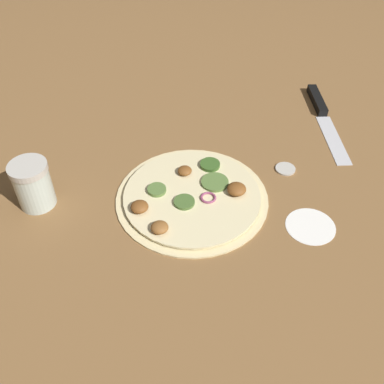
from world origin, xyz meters
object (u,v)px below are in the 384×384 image
at_px(spice_jar, 33,185).
at_px(loose_cap, 285,168).
at_px(pizza, 192,196).
at_px(knife, 321,109).

height_order(spice_jar, loose_cap, spice_jar).
bearing_deg(pizza, spice_jar, -145.81).
xyz_separation_m(pizza, loose_cap, (0.11, 0.16, -0.00)).
height_order(knife, loose_cap, knife).
bearing_deg(loose_cap, knife, 93.30).
xyz_separation_m(pizza, knife, (0.10, 0.39, 0.00)).
xyz_separation_m(spice_jar, loose_cap, (0.34, 0.32, -0.04)).
distance_m(knife, spice_jar, 0.64).
relative_size(pizza, spice_jar, 3.13).
xyz_separation_m(knife, loose_cap, (0.01, -0.23, -0.00)).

